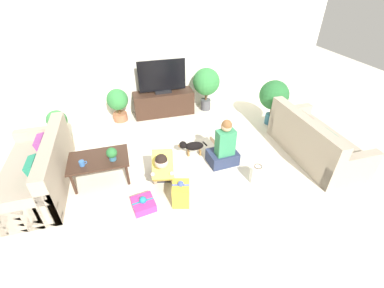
{
  "coord_description": "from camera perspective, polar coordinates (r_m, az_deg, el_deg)",
  "views": [
    {
      "loc": [
        -0.87,
        -3.33,
        3.01
      ],
      "look_at": [
        0.12,
        0.22,
        0.45
      ],
      "focal_mm": 24.0,
      "sensor_mm": 36.0,
      "label": 1
    }
  ],
  "objects": [
    {
      "name": "dog",
      "position": [
        4.88,
        -0.13,
        -0.44
      ],
      "size": [
        0.56,
        0.21,
        0.31
      ],
      "rotation": [
        0.0,
        0.0,
        4.57
      ],
      "color": "black",
      "rests_on": "ground_plane"
    },
    {
      "name": "sofa_left",
      "position": [
        4.83,
        -30.83,
        -5.22
      ],
      "size": [
        0.89,
        1.9,
        0.84
      ],
      "rotation": [
        0.0,
        0.0,
        -1.57
      ],
      "color": "tan",
      "rests_on": "ground_plane"
    },
    {
      "name": "gift_box_a",
      "position": [
        3.96,
        -2.46,
        -10.88
      ],
      "size": [
        0.32,
        0.36,
        0.42
      ],
      "rotation": [
        0.0,
        0.0,
        -0.28
      ],
      "color": "yellow",
      "rests_on": "ground_plane"
    },
    {
      "name": "coffee_table",
      "position": [
        4.47,
        -20.0,
        -3.55
      ],
      "size": [
        0.95,
        0.61,
        0.44
      ],
      "color": "#382319",
      "rests_on": "ground_plane"
    },
    {
      "name": "tv_console",
      "position": [
        6.34,
        -6.31,
        9.01
      ],
      "size": [
        1.42,
        0.47,
        0.56
      ],
      "color": "#382319",
      "rests_on": "ground_plane"
    },
    {
      "name": "person_kneeling",
      "position": [
        4.2,
        -6.4,
        -4.95
      ],
      "size": [
        0.46,
        0.8,
        0.77
      ],
      "rotation": [
        0.0,
        0.0,
        -0.21
      ],
      "color": "#23232D",
      "rests_on": "ground_plane"
    },
    {
      "name": "tv",
      "position": [
        6.1,
        -6.68,
        14.3
      ],
      "size": [
        1.09,
        0.2,
        0.76
      ],
      "color": "black",
      "rests_on": "tv_console"
    },
    {
      "name": "potted_plant_back_right",
      "position": [
        6.36,
        3.19,
        13.37
      ],
      "size": [
        0.65,
        0.65,
        1.06
      ],
      "color": "#4C4C51",
      "rests_on": "ground_plane"
    },
    {
      "name": "potted_plant_corner_left",
      "position": [
        5.79,
        -27.61,
        4.05
      ],
      "size": [
        0.39,
        0.39,
        0.71
      ],
      "color": "#A36042",
      "rests_on": "ground_plane"
    },
    {
      "name": "potted_plant_corner_right",
      "position": [
        5.97,
        17.74,
        10.13
      ],
      "size": [
        0.64,
        0.64,
        1.03
      ],
      "color": "#336B84",
      "rests_on": "ground_plane"
    },
    {
      "name": "potted_plant_back_left",
      "position": [
        6.16,
        -16.16,
        8.92
      ],
      "size": [
        0.48,
        0.48,
        0.77
      ],
      "color": "#A36042",
      "rests_on": "ground_plane"
    },
    {
      "name": "gift_box_b",
      "position": [
        4.03,
        -10.74,
        -12.92
      ],
      "size": [
        0.37,
        0.38,
        0.21
      ],
      "rotation": [
        0.0,
        0.0,
        0.16
      ],
      "color": "#CC3389",
      "rests_on": "ground_plane"
    },
    {
      "name": "tabletop_plant",
      "position": [
        4.27,
        -17.4,
        -2.04
      ],
      "size": [
        0.17,
        0.17,
        0.22
      ],
      "color": "#336B84",
      "rests_on": "coffee_table"
    },
    {
      "name": "sofa_right",
      "position": [
        5.33,
        25.33,
        0.43
      ],
      "size": [
        0.89,
        1.9,
        0.84
      ],
      "rotation": [
        0.0,
        0.0,
        1.57
      ],
      "color": "tan",
      "rests_on": "ground_plane"
    },
    {
      "name": "mug",
      "position": [
        4.35,
        -23.25,
        -3.95
      ],
      "size": [
        0.12,
        0.08,
        0.09
      ],
      "color": "#386BAD",
      "rests_on": "coffee_table"
    },
    {
      "name": "gift_bag_a",
      "position": [
        4.45,
        14.18,
        -6.49
      ],
      "size": [
        0.21,
        0.14,
        0.33
      ],
      "rotation": [
        0.0,
        0.0,
        -0.08
      ],
      "color": "white",
      "rests_on": "ground_plane"
    },
    {
      "name": "ground_plane",
      "position": [
        4.57,
        -0.72,
        -6.42
      ],
      "size": [
        16.0,
        16.0,
        0.0
      ],
      "primitive_type": "plane",
      "color": "beige"
    },
    {
      "name": "person_sitting",
      "position": [
        4.62,
        7.07,
        -0.98
      ],
      "size": [
        0.55,
        0.5,
        0.93
      ],
      "rotation": [
        0.0,
        0.0,
        3.22
      ],
      "color": "#283351",
      "rests_on": "ground_plane"
    },
    {
      "name": "wall_back",
      "position": [
        6.26,
        -7.42,
        18.61
      ],
      "size": [
        8.4,
        0.06,
        2.6
      ],
      "color": "white",
      "rests_on": "ground_plane"
    }
  ]
}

